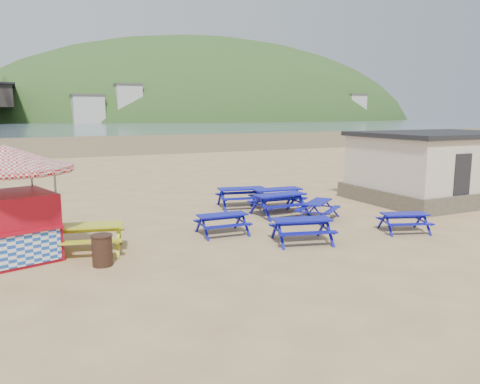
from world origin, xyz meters
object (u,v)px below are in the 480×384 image
picnic_table_blue_a (242,198)px  picnic_table_yellow (88,239)px  ice_cream_kiosk (8,189)px  litter_bin (102,250)px  picnic_table_blue_b (280,205)px  amenity_block (439,166)px

picnic_table_blue_a → picnic_table_yellow: (-6.89, -4.05, -0.00)m
picnic_table_yellow → ice_cream_kiosk: (-1.98, 0.17, 1.59)m
picnic_table_blue_a → litter_bin: litter_bin is taller
picnic_table_blue_b → amenity_block: bearing=-3.1°
picnic_table_blue_a → picnic_table_yellow: size_ratio=0.98×
litter_bin → amenity_block: size_ratio=0.11×
amenity_block → picnic_table_yellow: bearing=-173.6°
picnic_table_blue_b → litter_bin: picnic_table_blue_b is taller
picnic_table_blue_a → ice_cream_kiosk: ice_cream_kiosk is taller
picnic_table_yellow → amenity_block: size_ratio=0.31×
picnic_table_yellow → ice_cream_kiosk: ice_cream_kiosk is taller
ice_cream_kiosk → litter_bin: (2.15, -1.56, -1.57)m
picnic_table_yellow → litter_bin: (0.16, -1.39, 0.01)m
litter_bin → amenity_block: 16.20m
picnic_table_blue_a → picnic_table_blue_b: size_ratio=1.08×
litter_bin → amenity_block: bearing=11.3°
litter_bin → picnic_table_blue_a: bearing=39.0°
litter_bin → picnic_table_blue_b: bearing=24.3°
ice_cream_kiosk → litter_bin: bearing=-52.3°
picnic_table_yellow → ice_cream_kiosk: bearing=-170.4°
picnic_table_blue_b → amenity_block: size_ratio=0.29×
picnic_table_blue_b → picnic_table_blue_a: bearing=105.2°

